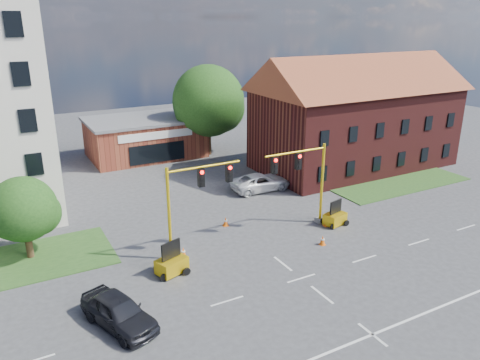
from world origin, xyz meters
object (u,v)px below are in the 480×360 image
Objects in this scene: signal_mast_west at (193,198)px; sedan_dark at (119,312)px; pickup_white at (261,182)px; trailer_west at (172,264)px; trailer_east at (335,218)px; signal_mast_east at (304,177)px.

sedan_dark is (-6.42, -5.31, -3.10)m from signal_mast_west.
sedan_dark is (-16.42, -13.51, 0.06)m from pickup_white.
trailer_west reaches higher than trailer_east.
trailer_east is at bearing -21.05° from signal_mast_east.
trailer_west is 13.34m from trailer_east.
trailer_west is at bearing -171.03° from signal_mast_east.
signal_mast_east is at bearing 0.00° from signal_mast_west.
signal_mast_east is at bearing -10.65° from trailer_west.
trailer_west is 1.12× the size of trailer_east.
signal_mast_east is 4.17m from trailer_east.
pickup_white is (-1.05, 9.10, 0.18)m from trailer_east.
signal_mast_east is 3.31× the size of trailer_east.
signal_mast_west is at bearing 180.00° from signal_mast_east.
signal_mast_west is at bearing 160.97° from trailer_east.
trailer_west is (-10.97, -1.73, -3.28)m from signal_mast_east.
signal_mast_west is at bearing 17.86° from trailer_west.
trailer_east is at bearing -5.39° from sedan_dark.
pickup_white is (12.26, 9.93, 0.12)m from trailer_west.
trailer_west is at bearing 169.20° from trailer_east.
signal_mast_west reaches higher than trailer_west.
trailer_west is 15.78m from pickup_white.
pickup_white is at bearing 19.89° from sedan_dark.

